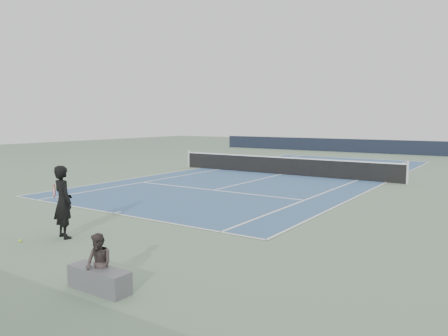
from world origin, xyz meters
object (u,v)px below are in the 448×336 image
Objects in this scene: tennis_net at (282,165)px; tennis_ball at (20,241)px; spectator_bench at (99,271)px; tennis_player at (63,202)px.

tennis_net reaches higher than tennis_ball.
tennis_net is 16.94m from spectator_bench.
spectator_bench is at bearing -27.60° from tennis_player.
tennis_player reaches higher than spectator_bench.
tennis_player is 3.94m from spectator_bench.
tennis_player reaches higher than tennis_net.
tennis_net reaches higher than spectator_bench.
spectator_bench is (4.56, -16.31, -0.16)m from tennis_net.
spectator_bench is (3.99, -0.94, 0.31)m from tennis_ball.
tennis_net is at bearing 94.36° from tennis_player.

